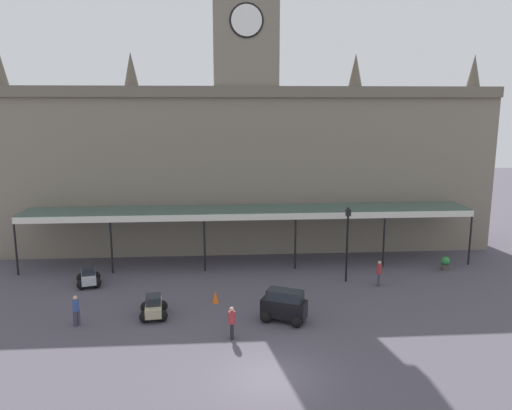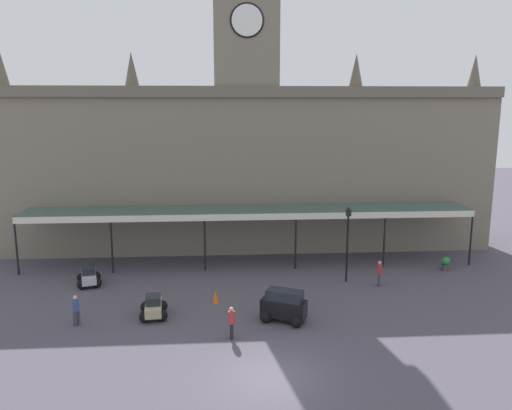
{
  "view_description": "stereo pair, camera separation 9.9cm",
  "coord_description": "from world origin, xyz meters",
  "px_view_note": "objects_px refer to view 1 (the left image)",
  "views": [
    {
      "loc": [
        -2.09,
        -19.83,
        11.46
      ],
      "look_at": [
        0.0,
        8.94,
        5.75
      ],
      "focal_mm": 35.72,
      "sensor_mm": 36.0,
      "label": 1
    },
    {
      "loc": [
        -1.99,
        -19.84,
        11.46
      ],
      "look_at": [
        0.0,
        8.94,
        5.75
      ],
      "focal_mm": 35.72,
      "sensor_mm": 36.0,
      "label": 2
    }
  ],
  "objects_px": {
    "car_silver_sedan": "(89,278)",
    "planter_near_kerb": "(445,263)",
    "victorian_lamppost": "(347,236)",
    "pedestrian_beside_cars": "(232,321)",
    "car_black_van": "(284,307)",
    "traffic_cone": "(216,297)",
    "pedestrian_near_entrance": "(379,272)",
    "pedestrian_crossing_forecourt": "(76,309)",
    "car_beige_sedan": "(154,308)"
  },
  "relations": [
    {
      "from": "pedestrian_near_entrance",
      "to": "pedestrian_crossing_forecourt",
      "type": "relative_size",
      "value": 1.0
    },
    {
      "from": "car_black_van",
      "to": "pedestrian_near_entrance",
      "type": "bearing_deg",
      "value": 36.49
    },
    {
      "from": "traffic_cone",
      "to": "planter_near_kerb",
      "type": "height_order",
      "value": "planter_near_kerb"
    },
    {
      "from": "car_silver_sedan",
      "to": "planter_near_kerb",
      "type": "distance_m",
      "value": 24.34
    },
    {
      "from": "car_silver_sedan",
      "to": "pedestrian_near_entrance",
      "type": "xyz_separation_m",
      "value": [
        18.63,
        -1.5,
        0.41
      ]
    },
    {
      "from": "car_silver_sedan",
      "to": "victorian_lamppost",
      "type": "relative_size",
      "value": 0.44
    },
    {
      "from": "car_beige_sedan",
      "to": "victorian_lamppost",
      "type": "distance_m",
      "value": 13.14
    },
    {
      "from": "car_beige_sedan",
      "to": "pedestrian_beside_cars",
      "type": "bearing_deg",
      "value": -35.31
    },
    {
      "from": "car_beige_sedan",
      "to": "pedestrian_near_entrance",
      "type": "distance_m",
      "value": 14.36
    },
    {
      "from": "pedestrian_near_entrance",
      "to": "traffic_cone",
      "type": "bearing_deg",
      "value": -168.85
    },
    {
      "from": "pedestrian_near_entrance",
      "to": "planter_near_kerb",
      "type": "bearing_deg",
      "value": 26.28
    },
    {
      "from": "pedestrian_near_entrance",
      "to": "victorian_lamppost",
      "type": "height_order",
      "value": "victorian_lamppost"
    },
    {
      "from": "car_black_van",
      "to": "pedestrian_crossing_forecourt",
      "type": "xyz_separation_m",
      "value": [
        -10.96,
        0.26,
        0.1
      ]
    },
    {
      "from": "car_silver_sedan",
      "to": "victorian_lamppost",
      "type": "bearing_deg",
      "value": -1.78
    },
    {
      "from": "pedestrian_crossing_forecourt",
      "to": "victorian_lamppost",
      "type": "relative_size",
      "value": 0.33
    },
    {
      "from": "car_beige_sedan",
      "to": "traffic_cone",
      "type": "relative_size",
      "value": 2.94
    },
    {
      "from": "planter_near_kerb",
      "to": "car_beige_sedan",
      "type": "bearing_deg",
      "value": -161.11
    },
    {
      "from": "car_silver_sedan",
      "to": "victorian_lamppost",
      "type": "distance_m",
      "value": 16.95
    },
    {
      "from": "victorian_lamppost",
      "to": "car_black_van",
      "type": "bearing_deg",
      "value": -129.17
    },
    {
      "from": "car_beige_sedan",
      "to": "planter_near_kerb",
      "type": "distance_m",
      "value": 20.61
    },
    {
      "from": "car_black_van",
      "to": "pedestrian_crossing_forecourt",
      "type": "bearing_deg",
      "value": 178.65
    },
    {
      "from": "traffic_cone",
      "to": "car_beige_sedan",
      "type": "bearing_deg",
      "value": -151.79
    },
    {
      "from": "victorian_lamppost",
      "to": "traffic_cone",
      "type": "height_order",
      "value": "victorian_lamppost"
    },
    {
      "from": "pedestrian_beside_cars",
      "to": "victorian_lamppost",
      "type": "bearing_deg",
      "value": 45.42
    },
    {
      "from": "car_beige_sedan",
      "to": "planter_near_kerb",
      "type": "height_order",
      "value": "car_beige_sedan"
    },
    {
      "from": "victorian_lamppost",
      "to": "pedestrian_near_entrance",
      "type": "bearing_deg",
      "value": -27.4
    },
    {
      "from": "victorian_lamppost",
      "to": "planter_near_kerb",
      "type": "height_order",
      "value": "victorian_lamppost"
    },
    {
      "from": "car_black_van",
      "to": "planter_near_kerb",
      "type": "xyz_separation_m",
      "value": [
        12.44,
        7.81,
        -0.32
      ]
    },
    {
      "from": "pedestrian_near_entrance",
      "to": "planter_near_kerb",
      "type": "distance_m",
      "value": 6.34
    },
    {
      "from": "car_black_van",
      "to": "traffic_cone",
      "type": "relative_size",
      "value": 3.57
    },
    {
      "from": "victorian_lamppost",
      "to": "car_silver_sedan",
      "type": "bearing_deg",
      "value": 178.22
    },
    {
      "from": "pedestrian_crossing_forecourt",
      "to": "planter_near_kerb",
      "type": "bearing_deg",
      "value": 17.87
    },
    {
      "from": "car_silver_sedan",
      "to": "pedestrian_near_entrance",
      "type": "height_order",
      "value": "pedestrian_near_entrance"
    },
    {
      "from": "victorian_lamppost",
      "to": "planter_near_kerb",
      "type": "distance_m",
      "value": 8.21
    },
    {
      "from": "car_silver_sedan",
      "to": "pedestrian_near_entrance",
      "type": "distance_m",
      "value": 18.7
    },
    {
      "from": "car_silver_sedan",
      "to": "victorian_lamppost",
      "type": "xyz_separation_m",
      "value": [
        16.74,
        -0.52,
        2.6
      ]
    },
    {
      "from": "pedestrian_crossing_forecourt",
      "to": "car_beige_sedan",
      "type": "bearing_deg",
      "value": 12.63
    },
    {
      "from": "pedestrian_beside_cars",
      "to": "pedestrian_near_entrance",
      "type": "relative_size",
      "value": 1.0
    },
    {
      "from": "pedestrian_crossing_forecourt",
      "to": "victorian_lamppost",
      "type": "bearing_deg",
      "value": 19.87
    },
    {
      "from": "car_silver_sedan",
      "to": "traffic_cone",
      "type": "xyz_separation_m",
      "value": [
        8.19,
        -3.56,
        -0.14
      ]
    },
    {
      "from": "car_beige_sedan",
      "to": "traffic_cone",
      "type": "xyz_separation_m",
      "value": [
        3.37,
        1.81,
        -0.14
      ]
    },
    {
      "from": "pedestrian_near_entrance",
      "to": "car_silver_sedan",
      "type": "bearing_deg",
      "value": 175.4
    },
    {
      "from": "car_silver_sedan",
      "to": "planter_near_kerb",
      "type": "height_order",
      "value": "car_silver_sedan"
    },
    {
      "from": "pedestrian_crossing_forecourt",
      "to": "victorian_lamppost",
      "type": "height_order",
      "value": "victorian_lamppost"
    },
    {
      "from": "planter_near_kerb",
      "to": "pedestrian_beside_cars",
      "type": "bearing_deg",
      "value": -147.72
    },
    {
      "from": "traffic_cone",
      "to": "planter_near_kerb",
      "type": "distance_m",
      "value": 16.84
    },
    {
      "from": "pedestrian_near_entrance",
      "to": "planter_near_kerb",
      "type": "xyz_separation_m",
      "value": [
        5.67,
        2.8,
        -0.42
      ]
    },
    {
      "from": "pedestrian_beside_cars",
      "to": "planter_near_kerb",
      "type": "xyz_separation_m",
      "value": [
        15.28,
        9.65,
        -0.42
      ]
    },
    {
      "from": "pedestrian_near_entrance",
      "to": "victorian_lamppost",
      "type": "relative_size",
      "value": 0.33
    },
    {
      "from": "car_silver_sedan",
      "to": "pedestrian_crossing_forecourt",
      "type": "distance_m",
      "value": 6.32
    }
  ]
}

